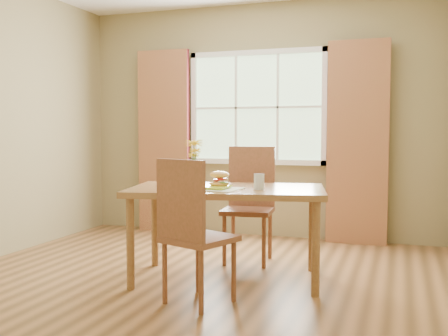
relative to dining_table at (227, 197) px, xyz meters
name	(u,v)px	position (x,y,z in m)	size (l,w,h in m)	color
room	(198,116)	(-0.25, 0.00, 0.66)	(4.24, 3.84, 2.74)	#8E5D33
window	(257,108)	(-0.25, 1.87, 0.81)	(1.62, 0.06, 1.32)	#A0C897
curtain_left	(164,142)	(-1.40, 1.78, 0.41)	(0.65, 0.08, 2.20)	maroon
curtain_right	(358,143)	(0.90, 1.78, 0.41)	(0.65, 0.08, 2.20)	maroon
dining_table	(227,197)	(0.00, 0.00, 0.00)	(1.71, 1.17, 0.77)	olive
chair_near	(191,226)	(-0.03, -0.70, -0.12)	(0.56, 0.56, 1.04)	brown
chair_far	(250,198)	(-0.01, 0.71, -0.09)	(0.49, 0.49, 1.08)	brown
placemat	(212,189)	(-0.08, -0.15, 0.08)	(0.45, 0.33, 0.01)	#E5E8C4
plate	(214,188)	(-0.06, -0.15, 0.09)	(0.23, 0.23, 0.01)	#C7E138
croissant_sandwich	(219,179)	(-0.03, -0.11, 0.16)	(0.18, 0.12, 0.13)	#F6CB54
water_glass	(259,182)	(0.29, -0.06, 0.14)	(0.08, 0.08, 0.12)	silver
flower_vase	(194,157)	(-0.36, 0.17, 0.31)	(0.16, 0.16, 0.39)	silver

